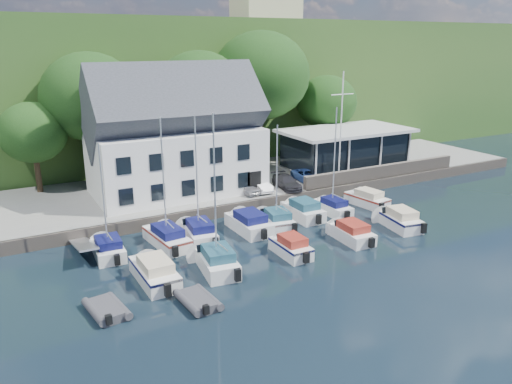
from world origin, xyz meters
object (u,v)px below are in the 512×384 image
boat_r1_3 (249,221)px  boat_r2_1 (215,197)px  boat_r2_2 (291,245)px  dinghy_0 (107,308)px  boat_r1_4 (277,173)px  boat_r1_0 (103,196)px  boat_r2_3 (351,231)px  car_white (260,184)px  boat_r2_4 (399,218)px  boat_r1_2 (197,179)px  boat_r1_1 (164,183)px  dinghy_1 (198,299)px  car_dgrey (287,182)px  boat_r2_0 (154,269)px  harbor_building (175,142)px  club_pavilion (345,149)px  flagpole (341,128)px  car_silver (246,187)px  car_blue (307,175)px  boat_r1_6 (334,165)px  boat_r1_7 (367,197)px  boat_r1_5 (303,209)px

boat_r1_3 → boat_r2_1: (-4.87, -4.98, 4.00)m
boat_r2_2 → dinghy_0: 12.57m
boat_r1_4 → boat_r2_1: bearing=-136.5°
boat_r1_0 → boat_r2_3: 17.14m
car_white → boat_r2_4: (6.23, -10.74, -0.79)m
boat_r2_2 → boat_r1_2: bearing=129.0°
boat_r1_1 → dinghy_1: (-1.23, -8.71, -4.17)m
car_dgrey → boat_r2_0: 18.41m
harbor_building → club_pavilion: bearing=-1.6°
car_dgrey → boat_r1_2: size_ratio=0.44×
boat_r1_1 → flagpole: bearing=7.7°
club_pavilion → flagpole: (-3.73, -3.86, 3.02)m
boat_r2_1 → boat_r2_2: boat_r2_1 is taller
car_silver → car_blue: car_blue is taller
car_white → boat_r2_3: 11.07m
boat_r1_4 → boat_r2_3: boat_r1_4 is taller
boat_r1_2 → boat_r2_1: (-0.92, -5.17, 0.26)m
boat_r2_0 → dinghy_0: bearing=-145.4°
boat_r2_1 → club_pavilion: bearing=41.6°
boat_r2_0 → club_pavilion: bearing=27.8°
car_dgrey → car_silver: bearing=-178.9°
harbor_building → dinghy_0: (-9.84, -16.22, -5.00)m
boat_r1_0 → boat_r1_1: boat_r1_1 is taller
club_pavilion → boat_r2_1: boat_r2_1 is taller
car_blue → boat_r1_6: 6.81m
boat_r2_1 → dinghy_1: bearing=-119.9°
boat_r1_4 → boat_r2_1: 8.60m
boat_r2_2 → dinghy_0: bearing=-171.8°
boat_r2_0 → boat_r1_0: bearing=106.9°
club_pavilion → boat_r1_2: size_ratio=1.46×
flagpole → boat_r1_2: 16.76m
car_silver → boat_r2_3: size_ratio=0.58×
boat_r2_0 → dinghy_0: 4.12m
car_silver → club_pavilion: bearing=6.5°
boat_r1_0 → boat_r1_4: bearing=0.3°
club_pavilion → boat_r2_4: (-5.35, -13.56, -2.27)m
flagpole → boat_r2_3: bearing=-123.1°
boat_r1_7 → boat_r1_0: bearing=172.0°
boat_r1_3 → flagpole: bearing=21.4°
boat_r1_5 → boat_r1_7: (6.64, 0.02, -0.06)m
boat_r1_1 → boat_r2_4: size_ratio=1.60×
boat_r1_1 → car_white: bearing=21.8°
boat_r1_4 → boat_r1_6: boat_r1_4 is taller
boat_r2_1 → car_silver: bearing=62.6°
boat_r1_6 → boat_r2_2: boat_r1_6 is taller
boat_r1_6 → car_dgrey: bearing=100.9°
car_silver → dinghy_0: car_silver is taller
boat_r1_3 → boat_r1_6: size_ratio=0.76×
car_silver → boat_r1_5: size_ratio=0.57×
car_blue → boat_r1_1: (-15.84, -6.03, 2.91)m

